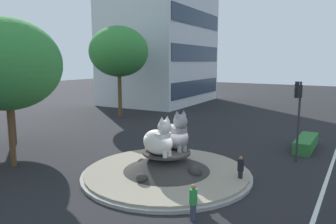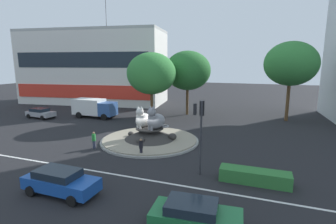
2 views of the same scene
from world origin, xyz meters
name	(u,v)px [view 1 (image 1 of 2)]	position (x,y,z in m)	size (l,w,h in m)	color
ground_plane	(167,175)	(0.00, 0.00, 0.00)	(160.00, 160.00, 0.00)	black
lane_centreline	(317,208)	(0.00, -8.14, 0.00)	(112.00, 0.20, 0.01)	silver
roundabout_island	(167,166)	(0.01, -0.01, 0.53)	(9.92, 9.92, 1.43)	gray
cat_statue_white	(159,140)	(-0.78, 0.01, 2.26)	(1.73, 2.28, 2.26)	silver
cat_statue_grey	(176,135)	(0.72, -0.21, 2.31)	(2.16, 2.44, 2.40)	gray
traffic_light_mast	(298,104)	(6.56, -5.95, 3.90)	(0.71, 0.58, 5.34)	#2D2D33
office_tower	(161,4)	(28.47, 18.89, 15.61)	(18.56, 13.79, 31.23)	silver
clipped_hedge_strip	(306,143)	(10.36, -6.07, 0.45)	(4.56, 1.20, 0.90)	#2D7033
broadleaf_tree_behind_island	(8,60)	(-0.25, 14.65, 6.72)	(6.90, 6.90, 9.66)	brown
second_tree_near_tower	(6,64)	(-3.79, 9.19, 6.45)	(6.65, 6.65, 9.29)	brown
third_tree_left	(119,52)	(13.83, 15.24, 7.75)	(6.92, 6.92, 10.71)	brown
pedestrian_black_shirt	(241,169)	(1.03, -4.13, 0.81)	(0.34, 0.34, 1.55)	black
pedestrian_green_shirt	(193,202)	(-4.00, -3.82, 0.84)	(0.34, 0.34, 1.60)	#33384C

